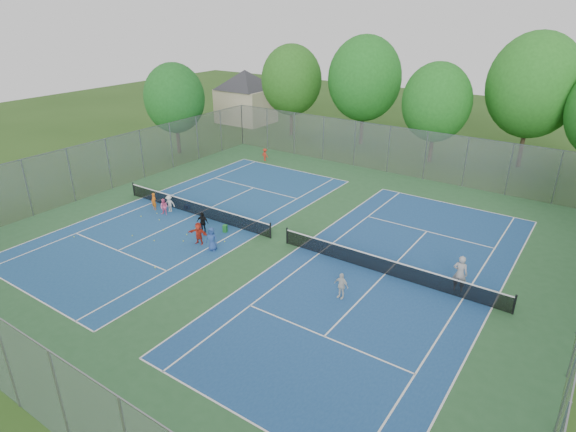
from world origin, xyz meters
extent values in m
plane|color=#274917|center=(0.00, 0.00, 0.00)|extent=(120.00, 120.00, 0.00)
cube|color=#29582F|center=(0.00, 0.00, 0.01)|extent=(32.00, 32.00, 0.01)
cube|color=navy|center=(-7.00, 0.00, 0.02)|extent=(10.97, 23.77, 0.01)
cube|color=navy|center=(7.00, 0.00, 0.02)|extent=(10.97, 23.77, 0.01)
cube|color=black|center=(-7.00, 0.00, 0.46)|extent=(12.87, 0.10, 0.91)
cube|color=black|center=(7.00, 0.00, 0.46)|extent=(12.87, 0.10, 0.91)
cube|color=gray|center=(0.00, 16.00, 2.00)|extent=(32.00, 0.10, 4.00)
cube|color=gray|center=(0.00, -16.00, 2.00)|extent=(32.00, 0.10, 4.00)
cube|color=gray|center=(-16.00, 0.00, 2.00)|extent=(0.10, 32.00, 4.00)
cube|color=#B7A88C|center=(-22.00, 24.00, 2.00)|extent=(6.00, 5.00, 4.00)
pyramid|color=#2D2D33|center=(-22.00, 24.00, 6.20)|extent=(11.03, 11.03, 2.20)
cylinder|color=#443326|center=(-14.00, 22.00, 1.75)|extent=(0.36, 0.36, 3.50)
ellipsoid|color=#265E1B|center=(-14.00, 22.00, 5.90)|extent=(6.40, 6.40, 7.36)
cylinder|color=#443326|center=(-6.00, 23.00, 1.93)|extent=(0.36, 0.36, 3.85)
ellipsoid|color=#1D651D|center=(-6.00, 23.00, 6.55)|extent=(7.20, 7.20, 8.28)
cylinder|color=#443326|center=(2.00, 21.00, 1.57)|extent=(0.36, 0.36, 3.15)
ellipsoid|color=#1E661D|center=(2.00, 21.00, 5.40)|extent=(6.00, 6.00, 6.90)
cylinder|color=#443326|center=(9.00, 24.00, 2.10)|extent=(0.36, 0.36, 4.20)
ellipsoid|color=#24691E|center=(9.00, 24.00, 7.05)|extent=(7.60, 7.60, 8.74)
cylinder|color=#443326|center=(-19.00, 10.00, 1.57)|extent=(0.36, 0.36, 3.15)
ellipsoid|color=#19571C|center=(-19.00, 10.00, 5.25)|extent=(5.60, 5.60, 6.44)
cube|color=blue|center=(-8.26, 0.43, 0.15)|extent=(0.43, 0.43, 0.29)
cube|color=#24842E|center=(-3.51, -0.92, 0.25)|extent=(0.32, 0.32, 0.49)
imported|color=#CC5E13|center=(-10.01, -0.98, 0.62)|extent=(0.48, 0.34, 1.23)
imported|color=pink|center=(-8.78, -1.17, 0.57)|extent=(0.66, 0.57, 1.14)
imported|color=silver|center=(-8.87, -0.60, 0.60)|extent=(0.89, 0.73, 1.20)
imported|color=black|center=(-4.63, -1.73, 0.69)|extent=(0.87, 0.51, 1.39)
imported|color=navy|center=(-2.52, -3.16, 0.72)|extent=(0.81, 0.64, 1.45)
imported|color=#B32B19|center=(-3.72, -3.02, 0.69)|extent=(1.35, 0.68, 1.39)
imported|color=#B42B19|center=(-10.59, 12.67, 0.58)|extent=(0.82, 0.58, 1.15)
imported|color=#959598|center=(10.65, 0.61, 0.98)|extent=(0.73, 0.50, 1.96)
imported|color=silver|center=(6.10, -3.31, 0.69)|extent=(0.83, 0.41, 1.37)
sphere|color=yellow|center=(-8.33, -2.06, 0.03)|extent=(0.07, 0.07, 0.07)
sphere|color=#C2E435|center=(-5.20, -2.62, 0.03)|extent=(0.07, 0.07, 0.07)
sphere|color=#C8D331|center=(-6.21, -4.35, 0.03)|extent=(0.07, 0.07, 0.07)
sphere|color=#B0D531|center=(-5.33, -1.75, 0.03)|extent=(0.07, 0.07, 0.07)
sphere|color=#CBD531|center=(-9.30, -1.41, 0.03)|extent=(0.07, 0.07, 0.07)
sphere|color=#A6C92E|center=(-6.89, -3.01, 0.03)|extent=(0.07, 0.07, 0.07)
sphere|color=#C7EC37|center=(-9.82, -2.36, 0.03)|extent=(0.07, 0.07, 0.07)
sphere|color=#ABC32D|center=(-2.61, -2.00, 0.03)|extent=(0.07, 0.07, 0.07)
sphere|color=#BFE535|center=(-10.72, -6.80, 0.03)|extent=(0.07, 0.07, 0.07)
sphere|color=#CEDE33|center=(-3.64, -6.54, 0.03)|extent=(0.07, 0.07, 0.07)
sphere|color=#BBD631|center=(-4.72, -3.38, 0.03)|extent=(0.07, 0.07, 0.07)
sphere|color=#BBD331|center=(-7.88, -4.65, 0.03)|extent=(0.07, 0.07, 0.07)
camera|label=1|loc=(15.32, -21.28, 13.23)|focal=30.00mm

